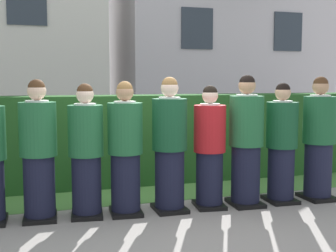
{
  "coord_description": "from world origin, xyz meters",
  "views": [
    {
      "loc": [
        -1.68,
        -5.29,
        1.61
      ],
      "look_at": [
        0.0,
        0.0,
        1.05
      ],
      "focal_mm": 48.84,
      "sensor_mm": 36.0,
      "label": 1
    }
  ],
  "objects_px": {
    "student_front_row_3": "(125,151)",
    "student_in_red_blazer": "(210,150)",
    "student_front_row_7": "(282,146)",
    "student_front_row_1": "(38,154)",
    "student_front_row_8": "(319,141)",
    "student_front_row_6": "(246,144)",
    "student_front_row_2": "(86,154)",
    "student_front_row_4": "(170,148)"
  },
  "relations": [
    {
      "from": "student_front_row_6",
      "to": "student_front_row_7",
      "type": "xyz_separation_m",
      "value": [
        0.52,
        0.0,
        -0.05
      ]
    },
    {
      "from": "student_front_row_7",
      "to": "student_front_row_4",
      "type": "bearing_deg",
      "value": 178.01
    },
    {
      "from": "student_front_row_3",
      "to": "student_front_row_1",
      "type": "bearing_deg",
      "value": 175.23
    },
    {
      "from": "student_front_row_8",
      "to": "student_front_row_4",
      "type": "bearing_deg",
      "value": 177.8
    },
    {
      "from": "student_in_red_blazer",
      "to": "student_front_row_6",
      "type": "xyz_separation_m",
      "value": [
        0.48,
        -0.05,
        0.07
      ]
    },
    {
      "from": "student_front_row_2",
      "to": "student_front_row_7",
      "type": "relative_size",
      "value": 1.0
    },
    {
      "from": "student_front_row_1",
      "to": "student_front_row_8",
      "type": "bearing_deg",
      "value": -3.02
    },
    {
      "from": "student_front_row_6",
      "to": "student_front_row_8",
      "type": "height_order",
      "value": "student_front_row_6"
    },
    {
      "from": "student_front_row_3",
      "to": "student_front_row_8",
      "type": "distance_m",
      "value": 2.63
    },
    {
      "from": "student_front_row_3",
      "to": "student_in_red_blazer",
      "type": "xyz_separation_m",
      "value": [
        1.07,
        -0.03,
        -0.03
      ]
    },
    {
      "from": "student_front_row_3",
      "to": "student_in_red_blazer",
      "type": "distance_m",
      "value": 1.08
    },
    {
      "from": "student_front_row_7",
      "to": "student_front_row_8",
      "type": "height_order",
      "value": "student_front_row_8"
    },
    {
      "from": "student_front_row_1",
      "to": "student_in_red_blazer",
      "type": "xyz_separation_m",
      "value": [
        2.07,
        -0.11,
        -0.04
      ]
    },
    {
      "from": "student_front_row_8",
      "to": "student_front_row_6",
      "type": "bearing_deg",
      "value": 178.61
    },
    {
      "from": "student_front_row_8",
      "to": "student_front_row_7",
      "type": "bearing_deg",
      "value": 177.21
    },
    {
      "from": "student_front_row_4",
      "to": "student_front_row_7",
      "type": "bearing_deg",
      "value": -1.99
    },
    {
      "from": "student_front_row_6",
      "to": "student_front_row_8",
      "type": "distance_m",
      "value": 1.07
    },
    {
      "from": "student_front_row_4",
      "to": "student_front_row_6",
      "type": "bearing_deg",
      "value": -3.07
    },
    {
      "from": "student_front_row_6",
      "to": "student_front_row_2",
      "type": "bearing_deg",
      "value": 176.44
    },
    {
      "from": "student_front_row_1",
      "to": "student_front_row_3",
      "type": "distance_m",
      "value": 1.0
    },
    {
      "from": "student_front_row_3",
      "to": "student_front_row_8",
      "type": "xyz_separation_m",
      "value": [
        2.63,
        -0.11,
        0.03
      ]
    },
    {
      "from": "student_front_row_6",
      "to": "student_front_row_3",
      "type": "bearing_deg",
      "value": 176.99
    },
    {
      "from": "student_front_row_3",
      "to": "student_front_row_7",
      "type": "bearing_deg",
      "value": -2.23
    },
    {
      "from": "student_front_row_4",
      "to": "student_front_row_6",
      "type": "distance_m",
      "value": 1.01
    },
    {
      "from": "student_front_row_1",
      "to": "student_front_row_4",
      "type": "relative_size",
      "value": 0.98
    },
    {
      "from": "student_front_row_4",
      "to": "student_front_row_7",
      "type": "height_order",
      "value": "student_front_row_4"
    },
    {
      "from": "student_front_row_4",
      "to": "student_front_row_6",
      "type": "relative_size",
      "value": 0.98
    },
    {
      "from": "student_front_row_1",
      "to": "student_front_row_4",
      "type": "xyz_separation_m",
      "value": [
        1.54,
        -0.11,
        0.01
      ]
    },
    {
      "from": "student_front_row_2",
      "to": "student_front_row_7",
      "type": "bearing_deg",
      "value": -2.81
    },
    {
      "from": "student_front_row_6",
      "to": "student_front_row_7",
      "type": "height_order",
      "value": "student_front_row_6"
    },
    {
      "from": "student_front_row_3",
      "to": "student_front_row_8",
      "type": "bearing_deg",
      "value": -2.35
    },
    {
      "from": "student_front_row_2",
      "to": "student_front_row_8",
      "type": "xyz_separation_m",
      "value": [
        3.09,
        -0.15,
        0.04
      ]
    },
    {
      "from": "student_front_row_4",
      "to": "student_in_red_blazer",
      "type": "height_order",
      "value": "student_front_row_4"
    },
    {
      "from": "student_front_row_2",
      "to": "student_front_row_4",
      "type": "relative_size",
      "value": 0.95
    },
    {
      "from": "student_front_row_1",
      "to": "student_in_red_blazer",
      "type": "height_order",
      "value": "student_front_row_1"
    },
    {
      "from": "student_front_row_2",
      "to": "student_front_row_8",
      "type": "relative_size",
      "value": 0.95
    },
    {
      "from": "student_front_row_8",
      "to": "student_in_red_blazer",
      "type": "bearing_deg",
      "value": 177.18
    },
    {
      "from": "student_front_row_1",
      "to": "student_front_row_3",
      "type": "height_order",
      "value": "student_front_row_1"
    },
    {
      "from": "student_front_row_1",
      "to": "student_front_row_6",
      "type": "distance_m",
      "value": 2.56
    },
    {
      "from": "student_front_row_2",
      "to": "student_front_row_6",
      "type": "relative_size",
      "value": 0.94
    },
    {
      "from": "student_front_row_1",
      "to": "student_front_row_4",
      "type": "height_order",
      "value": "student_front_row_4"
    },
    {
      "from": "student_front_row_2",
      "to": "student_in_red_blazer",
      "type": "relative_size",
      "value": 1.02
    }
  ]
}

